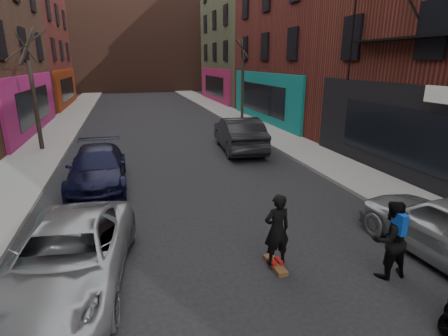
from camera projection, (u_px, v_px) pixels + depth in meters
sidewalk_left at (73, 115)px, 28.26m from camera, size 2.50×84.00×0.13m
sidewalk_right at (221, 110)px, 31.50m from camera, size 2.50×84.00×0.13m
building_far at (134, 42)px, 51.77m from camera, size 40.00×10.00×14.00m
tree_left_far at (32, 81)px, 16.26m from camera, size 2.00×2.00×6.50m
tree_right_far at (243, 72)px, 24.95m from camera, size 2.00×2.00×6.80m
parked_left_far at (69, 257)px, 6.73m from camera, size 2.70×4.86×1.29m
parked_left_end at (98, 168)px, 12.23m from camera, size 1.91×4.68×1.36m
parked_right_end at (239, 134)px, 17.20m from camera, size 2.18×5.14×1.65m
skateboard at (275, 265)px, 7.53m from camera, size 0.26×0.81×0.10m
skateboarder at (277, 230)px, 7.28m from camera, size 0.60×0.41×1.58m
pedestrian at (390, 239)px, 7.01m from camera, size 0.82×0.65×1.65m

